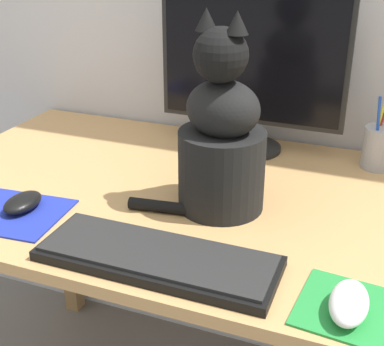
# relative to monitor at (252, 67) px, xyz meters

# --- Properties ---
(desk) EXTENTS (1.41, 0.75, 0.75)m
(desk) POSITION_rel_monitor_xyz_m (0.02, -0.28, -0.31)
(desk) COLOR tan
(desk) RESTS_ON ground_plane
(monitor) EXTENTS (0.47, 0.17, 0.41)m
(monitor) POSITION_rel_monitor_xyz_m (0.00, 0.00, 0.00)
(monitor) COLOR black
(monitor) RESTS_ON desk
(keyboard) EXTENTS (0.42, 0.15, 0.02)m
(keyboard) POSITION_rel_monitor_xyz_m (-0.00, -0.56, -0.21)
(keyboard) COLOR black
(keyboard) RESTS_ON desk
(mousepad_left) EXTENTS (0.21, 0.19, 0.00)m
(mousepad_left) POSITION_rel_monitor_xyz_m (-0.35, -0.51, -0.22)
(mousepad_left) COLOR #1E2D9E
(mousepad_left) RESTS_ON desk
(mousepad_right) EXTENTS (0.19, 0.17, 0.00)m
(mousepad_right) POSITION_rel_monitor_xyz_m (0.33, -0.57, -0.22)
(mousepad_right) COLOR #238438
(mousepad_right) RESTS_ON desk
(computer_mouse_left) EXTENTS (0.06, 0.10, 0.03)m
(computer_mouse_left) POSITION_rel_monitor_xyz_m (-0.34, -0.49, -0.20)
(computer_mouse_left) COLOR black
(computer_mouse_left) RESTS_ON mousepad_left
(computer_mouse_right) EXTENTS (0.06, 0.11, 0.04)m
(computer_mouse_right) POSITION_rel_monitor_xyz_m (0.32, -0.58, -0.20)
(computer_mouse_right) COLOR white
(computer_mouse_right) RESTS_ON mousepad_right
(cat) EXTENTS (0.28, 0.21, 0.40)m
(cat) POSITION_rel_monitor_xyz_m (0.03, -0.32, -0.07)
(cat) COLOR black
(cat) RESTS_ON desk
(pen_cup) EXTENTS (0.08, 0.08, 0.18)m
(pen_cup) POSITION_rel_monitor_xyz_m (0.32, 0.00, -0.17)
(pen_cup) COLOR #99999E
(pen_cup) RESTS_ON desk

